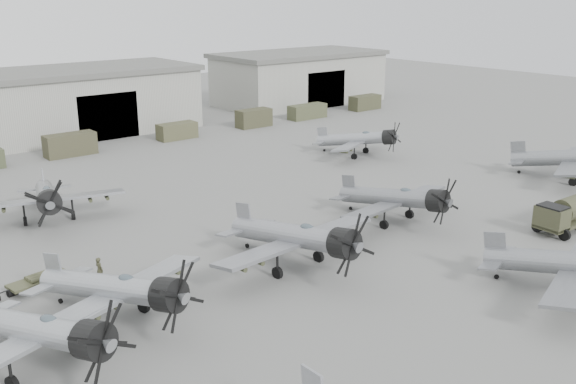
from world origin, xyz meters
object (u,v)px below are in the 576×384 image
at_px(aircraft_mid_2, 399,199).
at_px(ground_crew, 99,270).
at_px(aircraft_far_1, 362,139).
at_px(aircraft_mid_1, 300,237).
at_px(aircraft_extra_855, 120,290).
at_px(tug_trailer, 2,292).
at_px(fuel_tanker, 570,211).
at_px(aircraft_mid_0, 42,332).
at_px(aircraft_far_0, 47,197).

distance_m(aircraft_mid_2, ground_crew, 24.36).
bearing_deg(aircraft_far_1, aircraft_mid_1, -164.02).
bearing_deg(aircraft_extra_855, aircraft_far_1, 7.47).
bearing_deg(aircraft_mid_1, tug_trailer, 149.39).
relative_size(aircraft_far_1, fuel_tanker, 1.56).
bearing_deg(aircraft_extra_855, ground_crew, 58.30).
bearing_deg(aircraft_mid_1, aircraft_far_1, 32.68).
xyz_separation_m(aircraft_far_1, fuel_tanker, (-4.43, -27.74, -0.49)).
xyz_separation_m(aircraft_extra_855, tug_trailer, (-4.32, 7.84, -1.76)).
relative_size(aircraft_mid_0, aircraft_mid_2, 1.03).
distance_m(aircraft_far_1, fuel_tanker, 28.10).
bearing_deg(aircraft_extra_855, aircraft_far_0, 62.58).
bearing_deg(tug_trailer, fuel_tanker, -31.57).
xyz_separation_m(aircraft_mid_2, fuel_tanker, (9.61, -9.58, -0.61)).
relative_size(fuel_tanker, ground_crew, 4.05).
xyz_separation_m(aircraft_extra_855, fuel_tanker, (34.86, -8.14, -0.71)).
height_order(aircraft_mid_1, aircraft_extra_855, aircraft_mid_1).
xyz_separation_m(aircraft_mid_0, aircraft_mid_2, (30.27, 3.40, -0.10)).
bearing_deg(fuel_tanker, aircraft_mid_0, 173.44).
relative_size(aircraft_far_0, tug_trailer, 1.82).
distance_m(aircraft_far_0, ground_crew, 13.74).
xyz_separation_m(aircraft_mid_1, fuel_tanker, (21.94, -7.61, -0.85)).
bearing_deg(aircraft_far_1, fuel_tanker, -120.45).
bearing_deg(aircraft_mid_2, tug_trailer, 161.46).
relative_size(tug_trailer, ground_crew, 3.90).
distance_m(aircraft_mid_0, ground_crew, 10.57).
relative_size(aircraft_mid_1, aircraft_far_1, 1.19).
relative_size(aircraft_mid_1, ground_crew, 7.53).
bearing_deg(tug_trailer, aircraft_mid_1, -35.30).
height_order(aircraft_mid_0, fuel_tanker, aircraft_mid_0).
bearing_deg(aircraft_mid_0, ground_crew, 33.06).
bearing_deg(aircraft_far_1, aircraft_far_0, 158.15).
bearing_deg(ground_crew, aircraft_mid_0, 131.29).
bearing_deg(aircraft_far_1, tug_trailer, 173.71).
distance_m(aircraft_mid_1, aircraft_far_1, 33.18).
bearing_deg(ground_crew, fuel_tanker, -124.19).
height_order(aircraft_mid_1, tug_trailer, aircraft_mid_1).
xyz_separation_m(aircraft_far_1, aircraft_extra_855, (-39.28, -19.60, 0.22)).
height_order(aircraft_mid_0, ground_crew, aircraft_mid_0).
xyz_separation_m(aircraft_far_0, ground_crew, (-1.51, -13.58, -1.40)).
distance_m(fuel_tanker, ground_crew, 36.44).
bearing_deg(fuel_tanker, aircraft_mid_2, 137.34).
xyz_separation_m(aircraft_mid_1, ground_crew, (-11.50, 6.85, -1.53)).
bearing_deg(aircraft_mid_1, aircraft_far_0, 111.37).
distance_m(aircraft_far_0, aircraft_extra_855, 20.11).
height_order(fuel_tanker, ground_crew, fuel_tanker).
height_order(aircraft_mid_0, aircraft_far_1, aircraft_mid_0).
bearing_deg(tug_trailer, aircraft_mid_0, -103.46).
relative_size(aircraft_mid_2, aircraft_far_1, 1.08).
height_order(aircraft_mid_1, aircraft_far_0, aircraft_mid_1).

